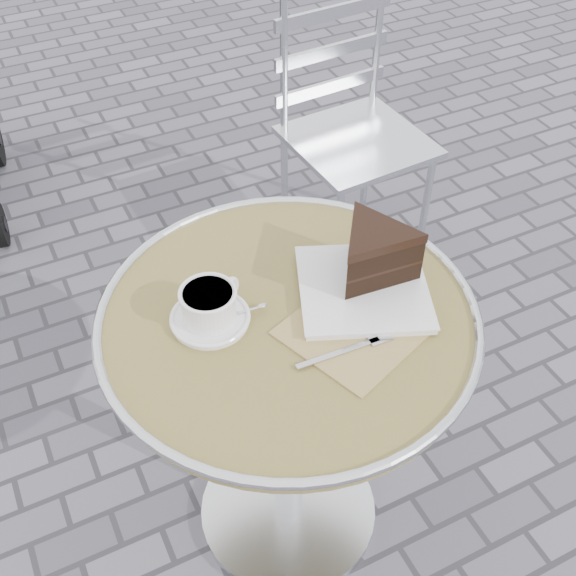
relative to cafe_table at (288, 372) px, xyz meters
name	(u,v)px	position (x,y,z in m)	size (l,w,h in m)	color
ground	(288,512)	(0.00, 0.00, -0.57)	(80.00, 80.00, 0.00)	slate
cafe_table	(288,372)	(0.00, 0.00, 0.00)	(0.72, 0.72, 0.74)	silver
cappuccino_set	(210,308)	(-0.13, 0.05, 0.20)	(0.17, 0.14, 0.07)	white
cake_plate_set	(372,262)	(0.18, 0.00, 0.22)	(0.38, 0.37, 0.13)	tan
bistro_chair	(343,102)	(0.64, 0.90, -0.02)	(0.42, 0.42, 0.88)	silver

